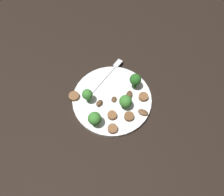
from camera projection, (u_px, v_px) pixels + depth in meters
ground_plane at (112, 100)px, 0.65m from camera, size 1.40×1.40×0.00m
plate at (112, 99)px, 0.64m from camera, size 0.25×0.25×0.01m
fork at (108, 74)px, 0.68m from camera, size 0.18×0.05×0.00m
broccoli_floret_0 at (126, 101)px, 0.60m from camera, size 0.04×0.04×0.05m
broccoli_floret_1 at (95, 119)px, 0.57m from camera, size 0.04×0.04×0.05m
broccoli_floret_2 at (135, 80)px, 0.63m from camera, size 0.04×0.04×0.06m
broccoli_floret_3 at (87, 95)px, 0.60m from camera, size 0.03×0.03×0.05m
sausage_slice_0 at (143, 97)px, 0.63m from camera, size 0.04×0.04×0.01m
sausage_slice_1 at (113, 129)px, 0.58m from camera, size 0.04×0.04×0.01m
sausage_slice_2 at (129, 116)px, 0.60m from camera, size 0.04×0.04×0.01m
sausage_slice_3 at (112, 115)px, 0.60m from camera, size 0.03×0.03×0.01m
sausage_slice_4 at (74, 96)px, 0.63m from camera, size 0.04×0.04×0.01m
mushroom_0 at (113, 100)px, 0.63m from camera, size 0.03×0.02×0.01m
mushroom_1 at (99, 103)px, 0.62m from camera, size 0.03×0.02×0.01m
mushroom_2 at (129, 95)px, 0.64m from camera, size 0.04×0.03×0.01m
mushroom_4 at (143, 112)px, 0.61m from camera, size 0.03×0.04×0.01m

